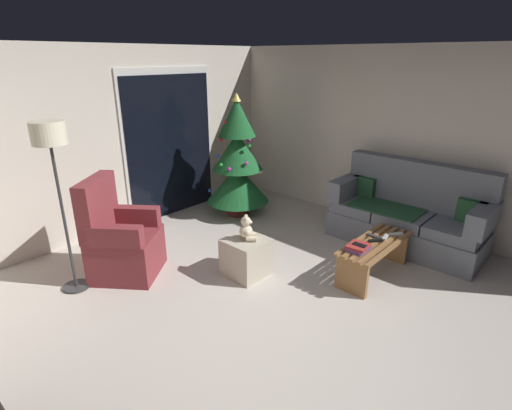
{
  "coord_description": "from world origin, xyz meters",
  "views": [
    {
      "loc": [
        -2.55,
        -1.97,
        2.35
      ],
      "look_at": [
        0.4,
        0.7,
        0.85
      ],
      "focal_mm": 27.89,
      "sensor_mm": 36.0,
      "label": 1
    }
  ],
  "objects_px": {
    "remote_graphite": "(373,236)",
    "armchair": "(121,241)",
    "cell_phone": "(360,245)",
    "remote_silver": "(385,237)",
    "teddy_bear_cream": "(247,229)",
    "coffee_table": "(374,253)",
    "floor_lamp": "(51,151)",
    "ottoman": "(246,257)",
    "remote_black": "(375,241)",
    "book_stack": "(358,247)",
    "christmas_tree": "(237,163)",
    "remote_white": "(396,234)",
    "couch": "(408,216)"
  },
  "relations": [
    {
      "from": "remote_graphite",
      "to": "armchair",
      "type": "relative_size",
      "value": 0.14
    },
    {
      "from": "cell_phone",
      "to": "remote_silver",
      "type": "bearing_deg",
      "value": -9.58
    },
    {
      "from": "remote_graphite",
      "to": "teddy_bear_cream",
      "type": "height_order",
      "value": "teddy_bear_cream"
    },
    {
      "from": "remote_graphite",
      "to": "teddy_bear_cream",
      "type": "xyz_separation_m",
      "value": [
        -1.04,
        0.99,
        0.13
      ]
    },
    {
      "from": "coffee_table",
      "to": "floor_lamp",
      "type": "height_order",
      "value": "floor_lamp"
    },
    {
      "from": "armchair",
      "to": "teddy_bear_cream",
      "type": "bearing_deg",
      "value": -48.72
    },
    {
      "from": "remote_graphite",
      "to": "ottoman",
      "type": "bearing_deg",
      "value": 141.1
    },
    {
      "from": "cell_phone",
      "to": "remote_black",
      "type": "bearing_deg",
      "value": -6.34
    },
    {
      "from": "coffee_table",
      "to": "remote_silver",
      "type": "distance_m",
      "value": 0.23
    },
    {
      "from": "book_stack",
      "to": "christmas_tree",
      "type": "distance_m",
      "value": 2.51
    },
    {
      "from": "cell_phone",
      "to": "christmas_tree",
      "type": "distance_m",
      "value": 2.52
    },
    {
      "from": "ottoman",
      "to": "book_stack",
      "type": "bearing_deg",
      "value": -57.72
    },
    {
      "from": "floor_lamp",
      "to": "book_stack",
      "type": "bearing_deg",
      "value": -46.36
    },
    {
      "from": "remote_black",
      "to": "remote_silver",
      "type": "xyz_separation_m",
      "value": [
        0.16,
        -0.04,
        0.0
      ]
    },
    {
      "from": "coffee_table",
      "to": "remote_black",
      "type": "height_order",
      "value": "remote_black"
    },
    {
      "from": "remote_silver",
      "to": "remote_white",
      "type": "bearing_deg",
      "value": -120.37
    },
    {
      "from": "remote_white",
      "to": "floor_lamp",
      "type": "xyz_separation_m",
      "value": [
        -2.72,
        2.34,
        1.08
      ]
    },
    {
      "from": "remote_white",
      "to": "armchair",
      "type": "bearing_deg",
      "value": 87.41
    },
    {
      "from": "remote_graphite",
      "to": "remote_silver",
      "type": "bearing_deg",
      "value": -56.85
    },
    {
      "from": "ottoman",
      "to": "teddy_bear_cream",
      "type": "relative_size",
      "value": 1.54
    },
    {
      "from": "couch",
      "to": "coffee_table",
      "type": "bearing_deg",
      "value": -176.54
    },
    {
      "from": "remote_black",
      "to": "remote_white",
      "type": "bearing_deg",
      "value": -69.14
    },
    {
      "from": "remote_graphite",
      "to": "floor_lamp",
      "type": "distance_m",
      "value": 3.48
    },
    {
      "from": "cell_phone",
      "to": "armchair",
      "type": "xyz_separation_m",
      "value": [
        -1.57,
        2.1,
        -0.08
      ]
    },
    {
      "from": "ottoman",
      "to": "teddy_bear_cream",
      "type": "height_order",
      "value": "teddy_bear_cream"
    },
    {
      "from": "christmas_tree",
      "to": "cell_phone",
      "type": "bearing_deg",
      "value": -104.35
    },
    {
      "from": "coffee_table",
      "to": "ottoman",
      "type": "relative_size",
      "value": 2.5
    },
    {
      "from": "remote_silver",
      "to": "floor_lamp",
      "type": "xyz_separation_m",
      "value": [
        -2.56,
        2.28,
        1.08
      ]
    },
    {
      "from": "christmas_tree",
      "to": "ottoman",
      "type": "xyz_separation_m",
      "value": [
        -1.26,
        -1.37,
        -0.61
      ]
    },
    {
      "from": "couch",
      "to": "cell_phone",
      "type": "relative_size",
      "value": 13.47
    },
    {
      "from": "book_stack",
      "to": "cell_phone",
      "type": "distance_m",
      "value": 0.04
    },
    {
      "from": "remote_graphite",
      "to": "ottoman",
      "type": "height_order",
      "value": "remote_graphite"
    },
    {
      "from": "remote_black",
      "to": "christmas_tree",
      "type": "distance_m",
      "value": 2.5
    },
    {
      "from": "cell_phone",
      "to": "christmas_tree",
      "type": "height_order",
      "value": "christmas_tree"
    },
    {
      "from": "book_stack",
      "to": "cell_phone",
      "type": "xyz_separation_m",
      "value": [
        -0.0,
        -0.02,
        0.03
      ]
    },
    {
      "from": "floor_lamp",
      "to": "remote_graphite",
      "type": "bearing_deg",
      "value": -40.99
    },
    {
      "from": "coffee_table",
      "to": "remote_white",
      "type": "bearing_deg",
      "value": -15.85
    },
    {
      "from": "coffee_table",
      "to": "christmas_tree",
      "type": "distance_m",
      "value": 2.54
    },
    {
      "from": "remote_white",
      "to": "christmas_tree",
      "type": "xyz_separation_m",
      "value": [
        -0.01,
        2.55,
        0.4
      ]
    },
    {
      "from": "book_stack",
      "to": "ottoman",
      "type": "height_order",
      "value": "book_stack"
    },
    {
      "from": "remote_black",
      "to": "remote_white",
      "type": "xyz_separation_m",
      "value": [
        0.32,
        -0.1,
        0.0
      ]
    },
    {
      "from": "remote_black",
      "to": "ottoman",
      "type": "distance_m",
      "value": 1.45
    },
    {
      "from": "armchair",
      "to": "cell_phone",
      "type": "bearing_deg",
      "value": -53.17
    },
    {
      "from": "teddy_bear_cream",
      "to": "couch",
      "type": "bearing_deg",
      "value": -27.07
    },
    {
      "from": "remote_silver",
      "to": "christmas_tree",
      "type": "relative_size",
      "value": 0.08
    },
    {
      "from": "remote_black",
      "to": "floor_lamp",
      "type": "xyz_separation_m",
      "value": [
        -2.4,
        2.24,
        1.08
      ]
    },
    {
      "from": "remote_black",
      "to": "book_stack",
      "type": "xyz_separation_m",
      "value": [
        -0.31,
        0.05,
        0.02
      ]
    },
    {
      "from": "couch",
      "to": "ottoman",
      "type": "xyz_separation_m",
      "value": [
        -1.98,
        1.02,
        -0.18
      ]
    },
    {
      "from": "remote_black",
      "to": "remote_silver",
      "type": "bearing_deg",
      "value": -66.82
    },
    {
      "from": "couch",
      "to": "remote_graphite",
      "type": "xyz_separation_m",
      "value": [
        -0.93,
        0.02,
        0.03
      ]
    }
  ]
}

